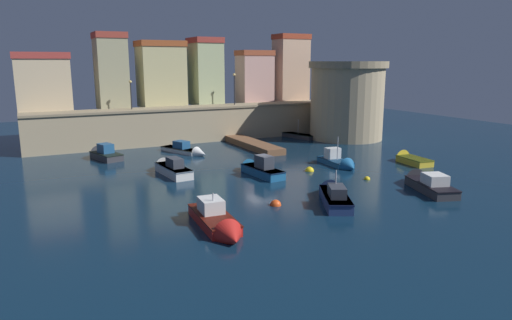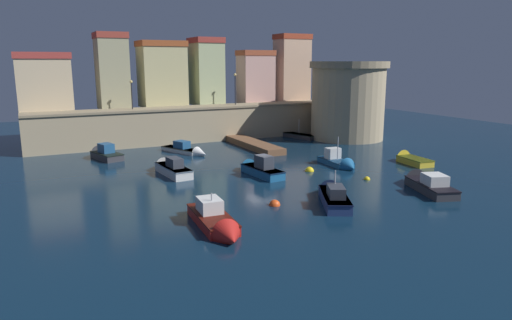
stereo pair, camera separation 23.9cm
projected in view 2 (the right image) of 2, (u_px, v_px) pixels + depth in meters
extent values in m
plane|color=#0C2338|center=(262.00, 171.00, 41.19)|extent=(97.65, 97.65, 0.00)
cube|color=tan|center=(194.00, 125.00, 56.59)|extent=(37.76, 3.54, 3.97)
cube|color=gray|center=(193.00, 107.00, 56.15)|extent=(37.76, 3.84, 0.24)
cube|color=#D0B890|center=(44.00, 85.00, 52.54)|extent=(5.61, 5.52, 5.84)
cube|color=#AA3A34|center=(41.00, 56.00, 51.86)|extent=(5.84, 5.74, 0.70)
cube|color=tan|center=(112.00, 74.00, 54.80)|extent=(3.42, 3.82, 8.15)
cube|color=#A13C2F|center=(110.00, 35.00, 53.89)|extent=(3.56, 3.97, 0.70)
cube|color=#C2B880|center=(162.00, 77.00, 57.71)|extent=(5.34, 4.29, 7.31)
cube|color=#9F4B25|center=(161.00, 44.00, 56.88)|extent=(5.56, 4.46, 0.70)
cube|color=#B2BD88|center=(206.00, 74.00, 60.26)|extent=(3.50, 4.41, 7.82)
cube|color=#A43930|center=(206.00, 40.00, 59.38)|extent=(3.64, 4.59, 0.70)
cube|color=#D09E91|center=(256.00, 80.00, 62.80)|extent=(4.42, 3.10, 6.31)
cube|color=#A14A2E|center=(256.00, 53.00, 62.08)|extent=(4.59, 3.23, 0.70)
cube|color=#D3A786|center=(292.00, 71.00, 65.07)|extent=(4.40, 3.16, 8.53)
cube|color=#A63E26|center=(292.00, 37.00, 64.12)|extent=(4.58, 3.29, 0.70)
cylinder|color=tan|center=(348.00, 104.00, 57.82)|extent=(8.92, 8.92, 8.74)
cylinder|color=gray|center=(349.00, 65.00, 56.83)|extent=(9.63, 9.63, 0.80)
cube|color=brown|center=(254.00, 145.00, 52.57)|extent=(2.22, 10.94, 0.68)
cylinder|color=#4D3322|center=(248.00, 139.00, 56.20)|extent=(0.20, 0.20, 0.70)
cylinder|color=#4D3322|center=(262.00, 144.00, 53.00)|extent=(0.20, 0.20, 0.70)
cylinder|color=#4D3322|center=(277.00, 149.00, 49.81)|extent=(0.20, 0.20, 0.70)
cylinder|color=black|center=(132.00, 96.00, 52.66)|extent=(0.12, 0.12, 2.93)
sphere|color=#F9D172|center=(131.00, 82.00, 52.32)|extent=(0.32, 0.32, 0.32)
cylinder|color=black|center=(235.00, 90.00, 58.17)|extent=(0.12, 0.12, 3.56)
sphere|color=#F9D172|center=(235.00, 75.00, 57.77)|extent=(0.32, 0.32, 0.32)
cube|color=white|center=(181.00, 150.00, 49.93)|extent=(3.23, 5.16, 0.45)
cone|color=white|center=(201.00, 154.00, 47.92)|extent=(1.76, 1.80, 1.31)
cube|color=#6B6450|center=(181.00, 148.00, 49.89)|extent=(3.29, 5.26, 0.08)
cube|color=navy|center=(182.00, 145.00, 49.70)|extent=(1.65, 1.89, 0.78)
cube|color=navy|center=(334.00, 199.00, 31.58)|extent=(3.71, 5.18, 0.72)
cone|color=navy|center=(328.00, 187.00, 34.67)|extent=(1.98, 1.94, 1.51)
cube|color=#111938|center=(335.00, 195.00, 31.51)|extent=(3.78, 5.28, 0.08)
cube|color=#333842|center=(336.00, 191.00, 30.88)|extent=(1.75, 2.08, 0.72)
cylinder|color=#B2B2B7|center=(335.00, 182.00, 31.35)|extent=(0.08, 0.08, 1.66)
cube|color=#195689|center=(335.00, 162.00, 43.85)|extent=(1.98, 4.17, 0.50)
cone|color=#195689|center=(350.00, 168.00, 41.54)|extent=(1.65, 1.26, 1.56)
cube|color=#0E2F4D|center=(335.00, 160.00, 43.81)|extent=(2.02, 4.25, 0.08)
cube|color=silver|center=(333.00, 153.00, 44.18)|extent=(1.43, 1.02, 1.01)
cylinder|color=#B2B2B7|center=(338.00, 149.00, 43.27)|extent=(0.08, 0.08, 2.20)
cube|color=red|center=(212.00, 219.00, 27.71)|extent=(2.15, 5.23, 0.64)
cone|color=red|center=(230.00, 238.00, 24.81)|extent=(1.79, 1.52, 1.69)
cube|color=#49120A|center=(212.00, 215.00, 27.66)|extent=(2.20, 5.33, 0.08)
cube|color=silver|center=(210.00, 205.00, 28.03)|extent=(1.41, 1.81, 0.83)
cylinder|color=#B2B2B7|center=(212.00, 204.00, 27.56)|extent=(0.08, 0.08, 1.28)
cube|color=silver|center=(174.00, 171.00, 39.79)|extent=(1.99, 4.98, 0.77)
cone|color=silver|center=(161.00, 164.00, 42.34)|extent=(1.60, 1.49, 1.48)
cube|color=slate|center=(173.00, 167.00, 39.72)|extent=(2.03, 5.08, 0.08)
cube|color=#333842|center=(175.00, 162.00, 39.35)|extent=(1.13, 1.85, 0.80)
cube|color=#333338|center=(431.00, 188.00, 34.62)|extent=(3.32, 5.33, 0.69)
cone|color=#333338|center=(412.00, 177.00, 37.68)|extent=(2.06, 1.88, 1.70)
cube|color=black|center=(431.00, 184.00, 34.55)|extent=(3.38, 5.43, 0.08)
cube|color=silver|center=(435.00, 180.00, 34.03)|extent=(1.91, 2.04, 0.77)
cube|color=#99B7C6|center=(429.00, 176.00, 34.83)|extent=(1.25, 0.48, 0.46)
cube|color=gold|center=(415.00, 161.00, 43.97)|extent=(2.01, 3.62, 0.62)
cone|color=gold|center=(400.00, 157.00, 45.95)|extent=(1.66, 1.13, 1.56)
cube|color=#5D6416|center=(415.00, 158.00, 43.91)|extent=(2.05, 3.69, 0.08)
cube|color=#195689|center=(262.00, 172.00, 39.55)|extent=(1.95, 4.81, 0.71)
cone|color=#195689|center=(245.00, 165.00, 42.00)|extent=(1.54, 1.44, 1.42)
cube|color=#0D203C|center=(262.00, 168.00, 39.48)|extent=(1.98, 4.91, 0.08)
cube|color=#333842|center=(264.00, 162.00, 39.15)|extent=(1.18, 1.61, 1.08)
cube|color=#99B7C6|center=(259.00, 160.00, 39.77)|extent=(0.94, 0.15, 0.65)
cube|color=#333338|center=(298.00, 136.00, 59.39)|extent=(2.77, 5.56, 0.55)
cone|color=#333338|center=(279.00, 133.00, 61.82)|extent=(1.63, 1.70, 1.30)
cube|color=black|center=(298.00, 134.00, 59.34)|extent=(2.82, 5.67, 0.08)
cylinder|color=#B2B2B7|center=(299.00, 126.00, 58.99)|extent=(0.08, 0.08, 1.86)
cube|color=#333338|center=(107.00, 156.00, 46.20)|extent=(2.74, 4.19, 0.69)
cone|color=#333338|center=(96.00, 153.00, 47.94)|extent=(1.88, 1.50, 1.64)
cube|color=black|center=(107.00, 153.00, 46.14)|extent=(2.80, 4.28, 0.08)
cube|color=navy|center=(106.00, 148.00, 46.09)|extent=(1.51, 1.79, 0.89)
cube|color=#99B7C6|center=(103.00, 147.00, 46.63)|extent=(0.98, 0.34, 0.54)
sphere|color=yellow|center=(309.00, 171.00, 41.30)|extent=(0.79, 0.79, 0.79)
sphere|color=#EA4C19|center=(275.00, 205.00, 31.49)|extent=(0.77, 0.77, 0.77)
sphere|color=yellow|center=(367.00, 180.00, 38.35)|extent=(0.52, 0.52, 0.52)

